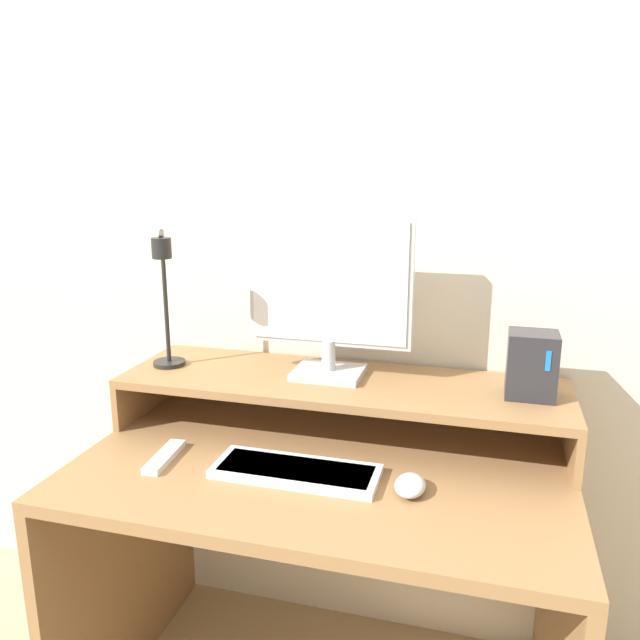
% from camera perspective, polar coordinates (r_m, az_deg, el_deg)
% --- Properties ---
extents(wall_back, '(6.00, 0.05, 2.50)m').
position_cam_1_polar(wall_back, '(1.74, 3.66, 9.02)').
color(wall_back, beige).
rests_on(wall_back, ground_plane).
extents(desk, '(1.15, 0.71, 0.72)m').
position_cam_1_polar(desk, '(1.63, 0.20, -19.35)').
color(desk, olive).
rests_on(desk, ground_plane).
extents(monitor_shelf, '(1.15, 0.34, 0.14)m').
position_cam_1_polar(monitor_shelf, '(1.64, 1.93, -6.16)').
color(monitor_shelf, olive).
rests_on(monitor_shelf, desk).
extents(monitor, '(0.43, 0.15, 0.42)m').
position_cam_1_polar(monitor, '(1.60, 0.83, 2.52)').
color(monitor, '#BCBCC1').
rests_on(monitor, monitor_shelf).
extents(desk_lamp, '(0.15, 0.21, 0.38)m').
position_cam_1_polar(desk_lamp, '(1.67, -13.99, 2.07)').
color(desk_lamp, black).
rests_on(desk_lamp, monitor_shelf).
extents(router_dock, '(0.12, 0.10, 0.16)m').
position_cam_1_polar(router_dock, '(1.57, 18.78, -3.89)').
color(router_dock, '#28282D').
rests_on(router_dock, monitor_shelf).
extents(keyboard, '(0.38, 0.14, 0.02)m').
position_cam_1_polar(keyboard, '(1.46, -2.22, -13.63)').
color(keyboard, white).
rests_on(keyboard, desk).
extents(mouse, '(0.07, 0.10, 0.03)m').
position_cam_1_polar(mouse, '(1.40, 8.24, -14.73)').
color(mouse, silver).
rests_on(mouse, desk).
extents(remote_control, '(0.05, 0.17, 0.02)m').
position_cam_1_polar(remote_control, '(1.57, -14.03, -12.04)').
color(remote_control, white).
rests_on(remote_control, desk).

